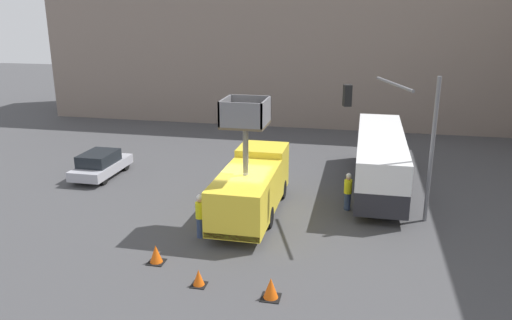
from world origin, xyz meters
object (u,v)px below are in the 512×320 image
utility_truck (252,184)px  city_bus (380,156)px  parked_car_curbside (101,164)px  road_worker_near_truck (200,216)px  traffic_cone_far_side (156,254)px  traffic_cone_near_truck (271,289)px  traffic_cone_mid_road (199,278)px  road_worker_directing (348,191)px  traffic_light_pole (404,126)px

utility_truck → city_bus: utility_truck is taller
utility_truck → parked_car_curbside: utility_truck is taller
city_bus → parked_car_curbside: size_ratio=2.59×
road_worker_near_truck → parked_car_curbside: (-8.20, 6.49, -0.23)m
traffic_cone_far_side → traffic_cone_near_truck: bearing=-17.4°
city_bus → traffic_cone_far_side: 13.63m
road_worker_near_truck → traffic_cone_near_truck: size_ratio=2.59×
traffic_cone_mid_road → parked_car_curbside: (-9.36, 10.22, 0.46)m
city_bus → road_worker_directing: (-1.52, -3.68, -0.80)m
traffic_light_pole → road_worker_directing: bearing=155.6°
parked_car_curbside → traffic_cone_near_truck: bearing=-41.2°
traffic_cone_mid_road → traffic_cone_far_side: bearing=149.8°
road_worker_directing → parked_car_curbside: (-14.16, 2.06, -0.19)m
road_worker_directing → traffic_cone_near_truck: size_ratio=2.49×
traffic_light_pole → road_worker_near_truck: size_ratio=3.41×
traffic_light_pole → traffic_cone_mid_road: traffic_light_pole is taller
utility_truck → road_worker_directing: (4.37, 1.60, -0.59)m
road_worker_near_truck → traffic_cone_mid_road: (1.16, -3.73, -0.70)m
road_worker_directing → traffic_cone_near_truck: (-2.18, -8.42, -0.58)m
utility_truck → road_worker_directing: utility_truck is taller
city_bus → traffic_cone_far_side: bearing=160.8°
city_bus → traffic_cone_mid_road: (-6.32, -11.85, -1.45)m
city_bus → traffic_light_pole: 5.49m
city_bus → traffic_cone_near_truck: city_bus is taller
road_worker_directing → traffic_cone_far_side: size_ratio=2.58×
utility_truck → traffic_cone_far_side: (-2.55, -5.33, -1.19)m
traffic_light_pole → parked_car_curbside: (-16.40, 3.07, -3.74)m
traffic_light_pole → traffic_cone_mid_road: bearing=-134.6°
road_worker_directing → parked_car_curbside: 14.31m
utility_truck → traffic_cone_far_side: utility_truck is taller
city_bus → traffic_light_pole: bearing=-152.0°
road_worker_near_truck → road_worker_directing: (5.96, 4.44, -0.05)m
traffic_cone_far_side → traffic_light_pole: bearing=32.8°
utility_truck → traffic_cone_far_side: size_ratio=10.25×
city_bus → traffic_cone_mid_road: city_bus is taller
traffic_light_pole → traffic_cone_far_side: traffic_light_pole is taller
traffic_cone_near_truck → parked_car_curbside: 15.92m
traffic_light_pole → road_worker_directing: size_ratio=3.56×
city_bus → road_worker_near_truck: (-7.48, -8.12, -0.75)m
traffic_cone_far_side → road_worker_directing: bearing=45.0°
traffic_light_pole → road_worker_directing: traffic_light_pole is taller
utility_truck → road_worker_near_truck: size_ratio=3.81×
road_worker_directing → traffic_cone_far_side: bearing=76.4°
road_worker_directing → road_worker_near_truck: bearing=68.0°
road_worker_directing → utility_truck: bearing=51.4°
utility_truck → traffic_cone_far_side: bearing=-115.6°
utility_truck → parked_car_curbside: bearing=159.5°
utility_truck → traffic_light_pole: (6.61, 0.58, 2.96)m
utility_truck → traffic_cone_mid_road: utility_truck is taller
road_worker_directing → traffic_light_pole: bearing=-173.0°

